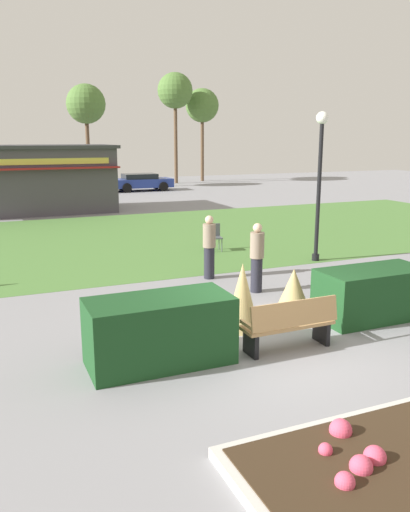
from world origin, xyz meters
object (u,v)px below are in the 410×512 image
Objects in this scene: cafe_chair_west at (214,235)px; tree_left_bg at (175,92)px; lamppost_mid at (320,169)px; trash_bin at (106,348)px; food_kiosk at (23,179)px; person_strolling at (209,247)px; parked_car_center_slot at (75,184)px; person_standing at (257,257)px; parked_car_east_slot at (141,182)px; tree_center_bg at (86,105)px; park_bench at (290,324)px; tree_right_bg at (202,106)px.

tree_left_bg is at bearing 72.83° from cafe_chair_west.
trash_bin is at bearing -145.69° from lamppost_mid.
person_strolling is at bearing -76.83° from food_kiosk.
parked_car_center_slot is at bearing 65.39° from food_kiosk.
tree_left_bg reaches higher than lamppost_mid.
tree_left_bg is (8.74, 29.81, 6.36)m from person_standing.
tree_center_bg is (-3.01, 3.28, 5.32)m from parked_car_east_slot.
parked_car_center_slot is (3.80, 8.30, -1.02)m from food_kiosk.
park_bench is 28.80m from parked_car_east_slot.
person_standing is (0.56, -1.59, 0.00)m from person_strolling.
cafe_chair_west is 0.12× the size of tree_right_bg.
park_bench is at bearing -110.35° from tree_right_bg.
park_bench is at bearing -81.74° from food_kiosk.
tree_left_bg is at bearing -107.47° from person_strolling.
tree_right_bg reaches higher than person_strolling.
trash_bin is at bearing -98.29° from parked_car_center_slot.
person_standing is 0.40× the size of parked_car_east_slot.
parked_car_east_slot is (8.42, 8.30, -1.02)m from food_kiosk.
person_strolling is 0.23× the size of tree_center_bg.
food_kiosk is 13.49m from tree_center_bg.
trash_bin is 5.94m from person_strolling.
tree_right_bg is (10.63, 26.40, 5.71)m from cafe_chair_west.
food_kiosk is (-2.90, 19.97, 1.19)m from park_bench.
person_strolling is at bearing -108.23° from tree_left_bg.
tree_right_bg reaches higher than person_standing.
person_standing reaches higher than cafe_chair_west.
tree_left_bg is (9.91, 33.18, 6.74)m from park_bench.
person_strolling is 0.40× the size of parked_car_center_slot.
tree_center_bg is at bearing 64.96° from food_kiosk.
tree_right_bg reaches higher than cafe_chair_west.
lamppost_mid is 4.30m from person_strolling.
lamppost_mid reaches higher than parked_car_center_slot.
lamppost_mid is 16.19m from food_kiosk.
food_kiosk is at bearing -135.39° from parked_car_east_slot.
tree_left_bg reaches higher than parked_car_east_slot.
park_bench is at bearing -94.55° from tree_center_bg.
person_standing is 25.28m from parked_car_east_slot.
park_bench is 1.91× the size of cafe_chair_west.
tree_right_bg is at bearing 40.57° from parked_car_east_slot.
lamppost_mid is at bearing 51.50° from park_bench.
tree_right_bg is at bearing 42.80° from food_kiosk.
trash_bin is at bearing 31.32° from person_standing.
tree_left_bg is at bearing 78.77° from lamppost_mid.
parked_car_center_slot is 1.00× the size of parked_car_east_slot.
trash_bin is at bearing -100.31° from tree_center_bg.
park_bench is 32.12m from tree_center_bg.
parked_car_east_slot is at bearing -139.43° from tree_right_bg.
person_standing is at bearing -99.90° from parked_car_east_slot.
person_standing is (4.07, -16.60, -0.81)m from food_kiosk.
food_kiosk is at bearing 116.94° from lamppost_mid.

